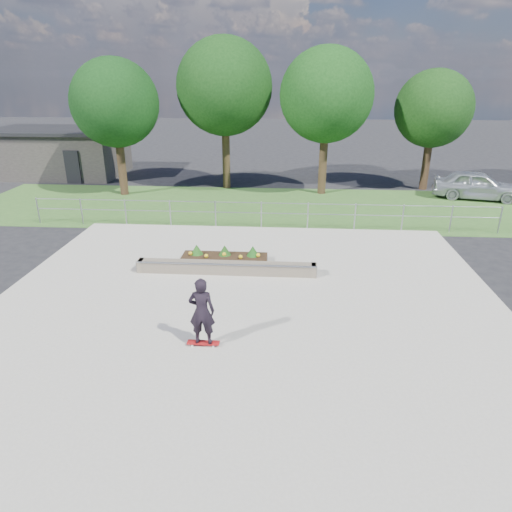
{
  "coord_description": "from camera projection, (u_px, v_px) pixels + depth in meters",
  "views": [
    {
      "loc": [
        1.13,
        -11.41,
        6.28
      ],
      "look_at": [
        0.2,
        1.5,
        1.1
      ],
      "focal_mm": 32.0,
      "sensor_mm": 36.0,
      "label": 1
    }
  ],
  "objects": [
    {
      "name": "building",
      "position": [
        59.0,
        152.0,
        30.0
      ],
      "size": [
        8.4,
        5.4,
        3.0
      ],
      "color": "#2E2C29",
      "rests_on": "ground"
    },
    {
      "name": "grind_ledge",
      "position": [
        226.0,
        268.0,
        15.21
      ],
      "size": [
        6.0,
        0.44,
        0.43
      ],
      "color": "brown",
      "rests_on": "concrete_slab"
    },
    {
      "name": "planter_bed",
      "position": [
        224.0,
        259.0,
        16.01
      ],
      "size": [
        3.0,
        1.2,
        0.61
      ],
      "color": "black",
      "rests_on": "concrete_slab"
    },
    {
      "name": "tree_far_left",
      "position": [
        115.0,
        103.0,
        23.74
      ],
      "size": [
        4.55,
        4.55,
        7.15
      ],
      "color": "#301F13",
      "rests_on": "ground"
    },
    {
      "name": "ground",
      "position": [
        245.0,
        311.0,
        12.97
      ],
      "size": [
        120.0,
        120.0,
        0.0
      ],
      "primitive_type": "plane",
      "color": "black",
      "rests_on": "ground"
    },
    {
      "name": "parked_car",
      "position": [
        477.0,
        185.0,
        24.36
      ],
      "size": [
        4.74,
        2.78,
        1.51
      ],
      "primitive_type": "imported",
      "rotation": [
        0.0,
        0.0,
        1.33
      ],
      "color": "#A7ABB0",
      "rests_on": "ground"
    },
    {
      "name": "concrete_slab",
      "position": [
        245.0,
        310.0,
        12.96
      ],
      "size": [
        15.0,
        15.0,
        0.06
      ],
      "primitive_type": "cube",
      "color": "#9E998C",
      "rests_on": "ground"
    },
    {
      "name": "fence",
      "position": [
        261.0,
        211.0,
        19.63
      ],
      "size": [
        20.06,
        0.06,
        1.2
      ],
      "color": "#9A9DA3",
      "rests_on": "ground"
    },
    {
      "name": "grass_verge",
      "position": [
        265.0,
        207.0,
        23.15
      ],
      "size": [
        30.0,
        8.0,
        0.02
      ],
      "primitive_type": "cube",
      "color": "#2E5321",
      "rests_on": "ground"
    },
    {
      "name": "tree_mid_left",
      "position": [
        224.0,
        87.0,
        24.94
      ],
      "size": [
        5.25,
        5.25,
        8.25
      ],
      "color": "#352615",
      "rests_on": "ground"
    },
    {
      "name": "tree_mid_right",
      "position": [
        327.0,
        95.0,
        23.79
      ],
      "size": [
        4.9,
        4.9,
        7.7
      ],
      "color": "#302113",
      "rests_on": "ground"
    },
    {
      "name": "tree_far_right",
      "position": [
        434.0,
        109.0,
        25.06
      ],
      "size": [
        4.2,
        4.2,
        6.6
      ],
      "color": "black",
      "rests_on": "ground"
    },
    {
      "name": "skateboarder",
      "position": [
        202.0,
        312.0,
        10.89
      ],
      "size": [
        0.8,
        0.41,
        1.81
      ],
      "color": "silver",
      "rests_on": "concrete_slab"
    }
  ]
}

